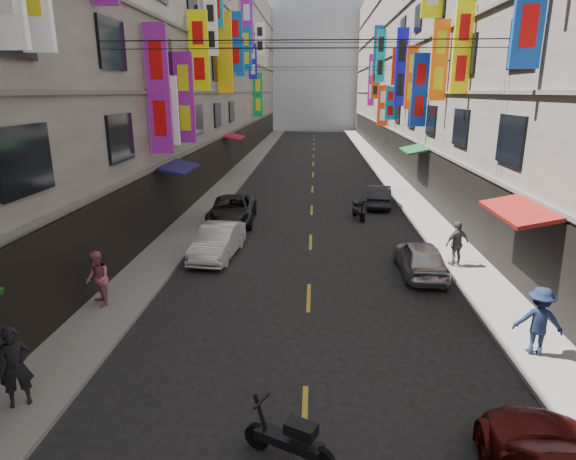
# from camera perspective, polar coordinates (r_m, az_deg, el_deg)

# --- Properties ---
(sidewalk_left) EXTENTS (2.00, 90.00, 0.12)m
(sidewalk_left) POSITION_cam_1_polar(r_m,az_deg,el_deg) (39.38, -5.86, 6.69)
(sidewalk_left) COLOR slate
(sidewalk_left) RESTS_ON ground
(sidewalk_right) EXTENTS (2.00, 90.00, 0.12)m
(sidewalk_right) POSITION_cam_1_polar(r_m,az_deg,el_deg) (39.34, 11.79, 6.43)
(sidewalk_right) COLOR slate
(sidewalk_right) RESTS_ON ground
(building_row_left) EXTENTS (10.14, 90.00, 19.00)m
(building_row_left) POSITION_cam_1_polar(r_m,az_deg,el_deg) (40.36, -15.23, 19.90)
(building_row_left) COLOR gray
(building_row_left) RESTS_ON ground
(building_row_right) EXTENTS (10.14, 90.00, 19.00)m
(building_row_right) POSITION_cam_1_polar(r_m,az_deg,el_deg) (40.29, 21.57, 19.38)
(building_row_right) COLOR gray
(building_row_right) RESTS_ON ground
(haze_block) EXTENTS (18.00, 8.00, 22.00)m
(haze_block) POSITION_cam_1_polar(r_m,az_deg,el_deg) (88.50, 3.26, 19.00)
(haze_block) COLOR #B6BCCB
(haze_block) RESTS_ON ground
(shop_signage) EXTENTS (14.00, 55.00, 11.56)m
(shop_signage) POSITION_cam_1_polar(r_m,az_deg,el_deg) (31.38, 2.75, 21.09)
(shop_signage) COLOR #2211CC
(shop_signage) RESTS_ON ground
(street_awnings) EXTENTS (13.99, 35.20, 0.41)m
(street_awnings) POSITION_cam_1_polar(r_m,az_deg,el_deg) (22.68, -0.37, 7.40)
(street_awnings) COLOR #164D14
(street_awnings) RESTS_ON ground
(overhead_cables) EXTENTS (14.00, 38.04, 1.24)m
(overhead_cables) POSITION_cam_1_polar(r_m,az_deg,el_deg) (26.49, 3.10, 21.21)
(overhead_cables) COLOR black
(overhead_cables) RESTS_ON ground
(lane_markings) EXTENTS (0.12, 80.20, 0.01)m
(lane_markings) POSITION_cam_1_polar(r_m,az_deg,el_deg) (35.95, 2.94, 5.77)
(lane_markings) COLOR gold
(lane_markings) RESTS_ON ground
(scooter_crossing) EXTENTS (1.68, 0.91, 1.14)m
(scooter_crossing) POSITION_cam_1_polar(r_m,az_deg,el_deg) (9.35, 0.23, -23.60)
(scooter_crossing) COLOR black
(scooter_crossing) RESTS_ON ground
(scooter_far_right) EXTENTS (0.66, 1.78, 1.14)m
(scooter_far_right) POSITION_cam_1_polar(r_m,az_deg,el_deg) (25.38, 8.36, 2.28)
(scooter_far_right) COLOR black
(scooter_far_right) RESTS_ON ground
(car_left_mid) EXTENTS (1.75, 4.08, 1.31)m
(car_left_mid) POSITION_cam_1_polar(r_m,az_deg,el_deg) (19.46, -8.32, -1.33)
(car_left_mid) COLOR silver
(car_left_mid) RESTS_ON ground
(car_left_far) EXTENTS (2.45, 4.88, 1.33)m
(car_left_far) POSITION_cam_1_polar(r_m,az_deg,el_deg) (24.47, -6.63, 2.36)
(car_left_far) COLOR black
(car_left_far) RESTS_ON ground
(car_right_mid) EXTENTS (1.50, 3.70, 1.26)m
(car_right_mid) POSITION_cam_1_polar(r_m,az_deg,el_deg) (18.08, 15.40, -3.19)
(car_right_mid) COLOR #B7B6BB
(car_right_mid) RESTS_ON ground
(car_right_far) EXTENTS (1.73, 3.93, 1.25)m
(car_right_far) POSITION_cam_1_polar(r_m,az_deg,el_deg) (28.33, 10.67, 4.00)
(car_right_far) COLOR #24252C
(car_right_far) RESTS_ON ground
(pedestrian_lnear) EXTENTS (0.84, 0.83, 1.74)m
(pedestrian_lnear) POSITION_cam_1_polar(r_m,az_deg,el_deg) (11.66, -29.57, -13.93)
(pedestrian_lnear) COLOR black
(pedestrian_lnear) RESTS_ON sidewalk_left
(pedestrian_lfar) EXTENTS (0.96, 1.01, 1.71)m
(pedestrian_lfar) POSITION_cam_1_polar(r_m,az_deg,el_deg) (15.68, -21.65, -5.42)
(pedestrian_lfar) COLOR #C06686
(pedestrian_lfar) RESTS_ON sidewalk_left
(pedestrian_rnear) EXTENTS (1.25, 0.85, 1.76)m
(pedestrian_rnear) POSITION_cam_1_polar(r_m,az_deg,el_deg) (13.50, 27.59, -9.53)
(pedestrian_rnear) COLOR #16213E
(pedestrian_rnear) RESTS_ON sidewalk_right
(pedestrian_rfar) EXTENTS (1.15, 0.93, 1.71)m
(pedestrian_rfar) POSITION_cam_1_polar(r_m,az_deg,el_deg) (19.01, 19.39, -1.51)
(pedestrian_rfar) COLOR #515153
(pedestrian_rfar) RESTS_ON sidewalk_right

